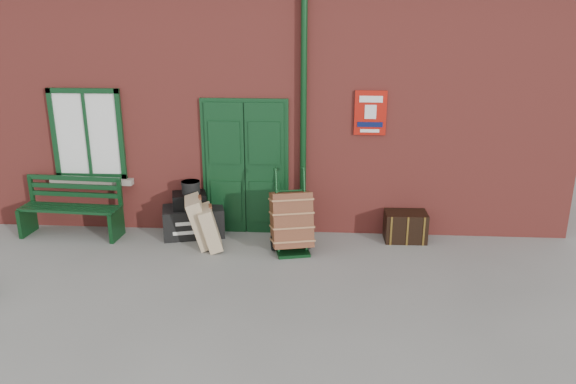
# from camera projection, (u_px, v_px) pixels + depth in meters

# --- Properties ---
(ground) EXTENTS (80.00, 80.00, 0.00)m
(ground) POSITION_uv_depth(u_px,v_px,m) (254.00, 269.00, 8.15)
(ground) COLOR gray
(ground) RESTS_ON ground
(station_building) EXTENTS (10.30, 4.30, 4.36)m
(station_building) POSITION_uv_depth(u_px,v_px,m) (274.00, 88.00, 10.79)
(station_building) COLOR #A13C34
(station_building) RESTS_ON ground
(bench) EXTENTS (1.66, 0.61, 1.01)m
(bench) POSITION_uv_depth(u_px,v_px,m) (72.00, 206.00, 9.27)
(bench) COLOR #0D3317
(bench) RESTS_ON ground
(houdini_trunk) EXTENTS (1.09, 0.78, 0.49)m
(houdini_trunk) POSITION_uv_depth(u_px,v_px,m) (194.00, 221.00, 9.32)
(houdini_trunk) COLOR black
(houdini_trunk) RESTS_ON ground
(strongbox) EXTENTS (0.63, 0.52, 0.25)m
(strongbox) POSITION_uv_depth(u_px,v_px,m) (189.00, 200.00, 9.21)
(strongbox) COLOR black
(strongbox) RESTS_ON houdini_trunk
(hatbox) EXTENTS (0.36, 0.36, 0.20)m
(hatbox) POSITION_uv_depth(u_px,v_px,m) (191.00, 187.00, 9.15)
(hatbox) COLOR black
(hatbox) RESTS_ON strongbox
(suitcase_back) EXTENTS (0.56, 0.66, 0.82)m
(suitcase_back) POSITION_uv_depth(u_px,v_px,m) (200.00, 222.00, 8.84)
(suitcase_back) COLOR tan
(suitcase_back) RESTS_ON ground
(suitcase_front) EXTENTS (0.48, 0.58, 0.71)m
(suitcase_front) POSITION_uv_depth(u_px,v_px,m) (210.00, 228.00, 8.75)
(suitcase_front) COLOR tan
(suitcase_front) RESTS_ON ground
(porter_trolley) EXTENTS (0.74, 0.78, 1.27)m
(porter_trolley) POSITION_uv_depth(u_px,v_px,m) (291.00, 221.00, 8.66)
(porter_trolley) COLOR #0C3215
(porter_trolley) RESTS_ON ground
(dark_trunk) EXTENTS (0.68, 0.45, 0.48)m
(dark_trunk) POSITION_uv_depth(u_px,v_px,m) (405.00, 226.00, 9.11)
(dark_trunk) COLOR black
(dark_trunk) RESTS_ON ground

